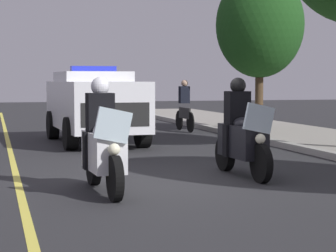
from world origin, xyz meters
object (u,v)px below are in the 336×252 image
at_px(police_motorcycle_lead_left, 103,146).
at_px(cyclist_background, 184,106).
at_px(police_motorcycle_lead_right, 242,136).
at_px(tree_far_back, 260,25).
at_px(police_suv, 94,103).

height_order(police_motorcycle_lead_left, cyclist_background, police_motorcycle_lead_left).
bearing_deg(police_motorcycle_lead_right, cyclist_background, 168.95).
bearing_deg(police_motorcycle_lead_right, tree_far_back, 154.92).
bearing_deg(tree_far_back, police_motorcycle_lead_left, -34.31).
distance_m(police_suv, cyclist_background, 4.73).
height_order(police_motorcycle_lead_left, tree_far_back, tree_far_back).
bearing_deg(cyclist_background, police_motorcycle_lead_right, -11.05).
bearing_deg(police_motorcycle_lead_left, police_motorcycle_lead_right, 110.08).
relative_size(cyclist_background, tree_far_back, 0.35).
xyz_separation_m(police_motorcycle_lead_right, cyclist_background, (-9.80, 1.92, 0.14)).
xyz_separation_m(police_suv, cyclist_background, (-3.21, 3.47, -0.22)).
xyz_separation_m(police_motorcycle_lead_left, tree_far_back, (-10.02, 6.83, 2.76)).
bearing_deg(police_suv, police_motorcycle_lead_left, -7.77).
bearing_deg(tree_far_back, police_suv, -66.93).
height_order(police_motorcycle_lead_left, police_suv, police_suv).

